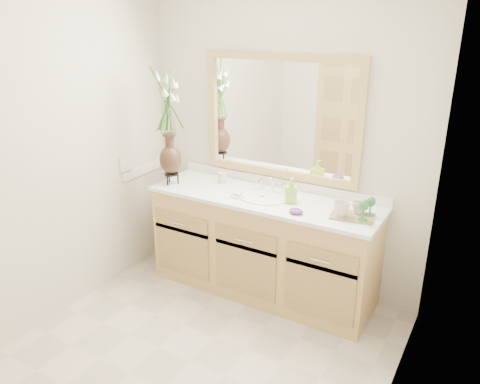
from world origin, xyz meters
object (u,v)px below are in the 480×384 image
Objects in this scene: tumbler at (222,178)px; soap_bottle at (291,191)px; tray at (352,216)px; flower_vase at (168,113)px.

tumbler is 0.70m from soap_bottle.
flower_vase is at bearing 174.23° from tray.
soap_bottle is 0.50m from tray.
tumbler is 1.18m from tray.
tumbler reaches higher than tray.
flower_vase is 1.64m from tray.
soap_bottle reaches higher than tumbler.
soap_bottle is (0.68, -0.12, 0.04)m from tumbler.
soap_bottle is (1.04, 0.12, -0.51)m from flower_vase.
soap_bottle is 0.58× the size of tray.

